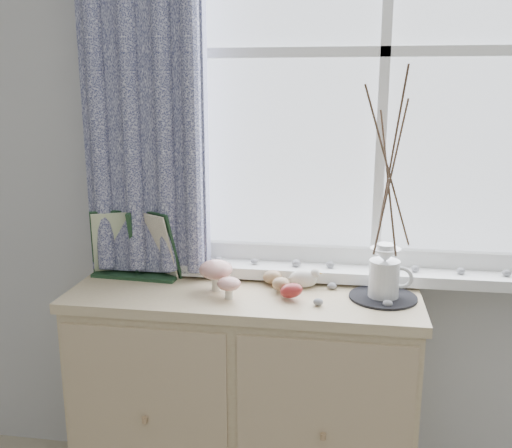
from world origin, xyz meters
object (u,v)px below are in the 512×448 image
(botanical_book, at_px, (132,245))
(sideboard, at_px, (244,401))
(twig_pitcher, at_px, (390,168))
(toadstool_cluster, at_px, (219,274))

(botanical_book, bearing_deg, sideboard, -4.05)
(sideboard, relative_size, twig_pitcher, 1.58)
(sideboard, bearing_deg, toadstool_cluster, -161.45)
(botanical_book, bearing_deg, toadstool_cluster, -10.21)
(sideboard, relative_size, botanical_book, 3.23)
(toadstool_cluster, xyz_separation_m, twig_pitcher, (0.55, 0.03, 0.37))
(botanical_book, height_order, twig_pitcher, twig_pitcher)
(botanical_book, distance_m, twig_pitcher, 0.94)
(sideboard, distance_m, twig_pitcher, 0.98)
(botanical_book, height_order, toadstool_cluster, botanical_book)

